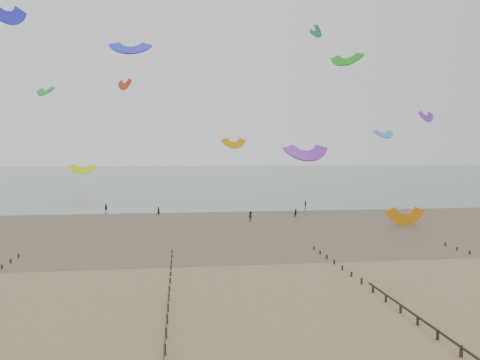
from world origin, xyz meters
The scene contains 7 objects.
ground centered at (0.00, 0.00, 0.00)m, with size 500.00×500.00×0.00m, color brown.
sea_and_shore centered at (-4.08, 34.40, 0.01)m, with size 500.00×665.00×0.03m.
groynes centered at (4.00, -19.05, 0.47)m, with size 72.16×50.16×1.00m.
kitesurfer_lead centered at (-17.19, 46.74, 0.84)m, with size 0.62×0.40×1.69m, color black.
kitesurfers centered at (17.76, 44.60, 0.84)m, with size 87.25×18.39×1.77m.
grounded_kite centered at (25.09, 29.34, 0.00)m, with size 5.82×3.05×4.43m, color orange, non-canonical shape.
kites_airborne centered at (-25.40, 89.72, 21.16)m, with size 225.57×118.72×42.30m.
Camera 1 is at (-13.00, -45.48, 12.60)m, focal length 35.00 mm.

